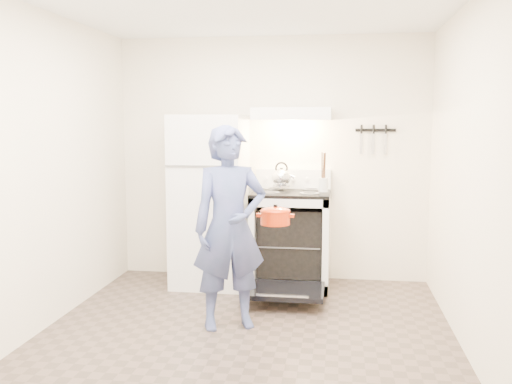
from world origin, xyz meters
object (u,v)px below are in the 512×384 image
stove_body (291,241)px  dutch_oven (275,218)px  refrigerator (210,200)px  tea_kettle (281,176)px  person (230,228)px

stove_body → dutch_oven: dutch_oven is taller
refrigerator → tea_kettle: bearing=9.3°
tea_kettle → person: person is taller
stove_body → person: (-0.38, -1.21, 0.34)m
refrigerator → stove_body: bearing=1.8°
stove_body → person: 1.32m
tea_kettle → stove_body: bearing=-40.6°
person → dutch_oven: 0.44m
refrigerator → person: bearing=-70.2°
dutch_oven → tea_kettle: bearing=93.0°
refrigerator → tea_kettle: refrigerator is taller
tea_kettle → person: size_ratio=0.18×
refrigerator → stove_body: 0.90m
dutch_oven → stove_body: bearing=86.7°
refrigerator → stove_body: (0.81, 0.02, -0.39)m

